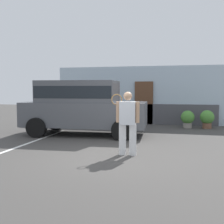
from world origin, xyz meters
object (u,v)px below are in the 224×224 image
object	(u,v)px
parked_suv	(82,105)
potted_plant_secondary	(207,118)
tennis_player_man	(128,122)
potted_plant_by_porch	(188,118)

from	to	relation	value
parked_suv	potted_plant_secondary	world-z (taller)	parked_suv
tennis_player_man	potted_plant_by_porch	xyz separation A→B (m)	(1.66, 5.59, -0.44)
tennis_player_man	potted_plant_by_porch	size ratio (longest dim) A/B	2.14
tennis_player_man	potted_plant_by_porch	bearing A→B (deg)	-107.86
parked_suv	potted_plant_by_porch	bearing A→B (deg)	31.10
parked_suv	potted_plant_secondary	bearing A→B (deg)	26.84
potted_plant_secondary	potted_plant_by_porch	bearing A→B (deg)	-174.64
parked_suv	potted_plant_secondary	xyz separation A→B (m)	(4.77, 2.84, -0.70)
parked_suv	potted_plant_by_porch	size ratio (longest dim) A/B	6.03
parked_suv	potted_plant_secondary	size ratio (longest dim) A/B	5.84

